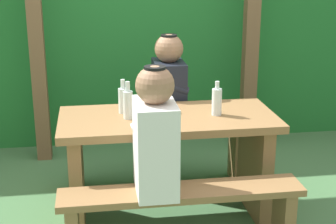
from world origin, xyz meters
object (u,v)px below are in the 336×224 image
object	(u,v)px
drinking_glass	(164,105)
cell_phone	(150,121)
picnic_table	(168,149)
bench_far	(158,145)
person_white_shirt	(155,135)
bottle_center	(217,101)
bottle_left	(128,104)
bench_near	(182,210)
bottle_right	(123,100)
person_black_coat	(169,86)

from	to	relation	value
drinking_glass	cell_phone	bearing A→B (deg)	-119.91
picnic_table	bench_far	xyz separation A→B (m)	(0.00, 0.52, -0.17)
person_white_shirt	bottle_center	distance (m)	0.68
bottle_left	person_white_shirt	bearing A→B (deg)	-77.70
bench_near	person_white_shirt	world-z (taller)	person_white_shirt
person_white_shirt	cell_phone	xyz separation A→B (m)	(0.02, 0.41, -0.05)
bottle_left	bottle_right	xyz separation A→B (m)	(-0.02, 0.13, -0.01)
person_white_shirt	person_black_coat	bearing A→B (deg)	77.27
person_white_shirt	cell_phone	world-z (taller)	person_white_shirt
bench_near	person_black_coat	xyz separation A→B (m)	(0.09, 1.04, 0.46)
drinking_glass	bottle_right	bearing A→B (deg)	174.50
picnic_table	bottle_left	world-z (taller)	bottle_left
bench_far	person_white_shirt	size ratio (longest dim) A/B	1.95
bench_near	bottle_left	world-z (taller)	bottle_left
bench_near	bench_far	size ratio (longest dim) A/B	1.00
picnic_table	bottle_right	xyz separation A→B (m)	(-0.28, 0.11, 0.32)
picnic_table	drinking_glass	xyz separation A→B (m)	(-0.02, 0.09, 0.28)
picnic_table	bench_near	bearing A→B (deg)	-90.00
drinking_glass	bottle_center	distance (m)	0.35
bottle_left	cell_phone	world-z (taller)	bottle_left
bottle_right	cell_phone	xyz separation A→B (m)	(0.15, -0.22, -0.08)
bottle_left	cell_phone	xyz separation A→B (m)	(0.13, -0.10, -0.09)
cell_phone	bottle_center	bearing A→B (deg)	37.75
person_black_coat	cell_phone	world-z (taller)	person_black_coat
person_black_coat	bottle_right	xyz separation A→B (m)	(-0.37, -0.41, 0.03)
bench_far	bottle_right	size ratio (longest dim) A/B	6.20
bench_near	cell_phone	world-z (taller)	cell_phone
bench_far	bottle_left	size ratio (longest dim) A/B	5.80
person_white_shirt	person_black_coat	xyz separation A→B (m)	(0.23, 1.04, 0.00)
bench_far	cell_phone	distance (m)	0.76
picnic_table	person_black_coat	size ratio (longest dim) A/B	1.95
drinking_glass	bottle_right	world-z (taller)	bottle_right
bench_near	bottle_center	bearing A→B (deg)	57.62
person_black_coat	bottle_left	distance (m)	0.64
bottle_right	bench_far	bearing A→B (deg)	55.66
drinking_glass	cell_phone	size ratio (longest dim) A/B	0.69
bench_near	bench_far	xyz separation A→B (m)	(0.00, 1.04, 0.00)
bench_near	person_white_shirt	xyz separation A→B (m)	(-0.15, 0.00, 0.46)
bottle_right	cell_phone	bearing A→B (deg)	-56.02
person_black_coat	person_white_shirt	bearing A→B (deg)	-102.73
cell_phone	bench_near	bearing A→B (deg)	-45.79
bottle_center	bottle_left	bearing A→B (deg)	179.23
picnic_table	person_black_coat	distance (m)	0.60
person_white_shirt	cell_phone	size ratio (longest dim) A/B	5.14
drinking_glass	person_black_coat	bearing A→B (deg)	76.80
bottle_left	bottle_right	size ratio (longest dim) A/B	1.07
bottle_left	bench_far	bearing A→B (deg)	64.40
bench_near	drinking_glass	xyz separation A→B (m)	(-0.02, 0.61, 0.45)
bench_far	bottle_center	world-z (taller)	bottle_center
person_black_coat	bench_near	bearing A→B (deg)	-94.70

